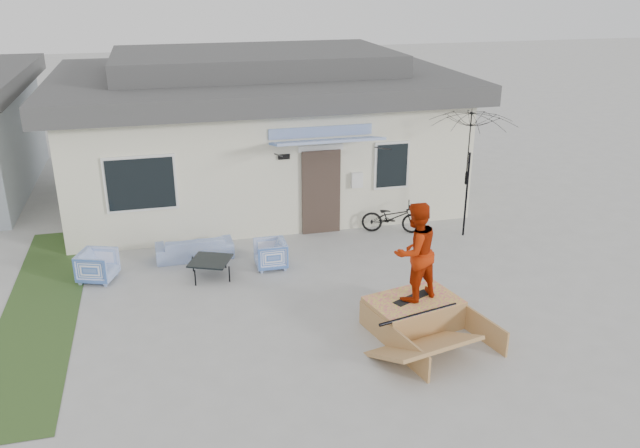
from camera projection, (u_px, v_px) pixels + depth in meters
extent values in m
plane|color=#A4A3A0|center=(328.00, 326.00, 11.90)|extent=(90.00, 90.00, 0.00)
cube|color=#2C471F|center=(42.00, 308.00, 12.52)|extent=(1.40, 8.00, 0.01)
cube|color=beige|center=(257.00, 142.00, 18.57)|extent=(10.00, 7.00, 3.00)
cube|color=#3F3F3F|center=(255.00, 80.00, 17.93)|extent=(10.80, 7.80, 0.50)
cube|color=#3F3F3F|center=(254.00, 60.00, 17.73)|extent=(7.50, 4.50, 0.60)
cube|color=#413128|center=(321.00, 192.00, 15.77)|extent=(0.95, 0.08, 2.10)
cube|color=white|center=(141.00, 184.00, 14.62)|extent=(1.60, 0.06, 1.30)
cube|color=white|center=(392.00, 165.00, 15.99)|extent=(0.90, 0.06, 1.20)
cube|color=#3562BC|center=(327.00, 141.00, 14.80)|extent=(2.50, 1.09, 0.29)
imported|color=#3562BC|center=(194.00, 244.00, 14.62)|extent=(1.74, 0.54, 0.67)
imported|color=#3562BC|center=(97.00, 264.00, 13.54)|extent=(0.86, 0.88, 0.72)
imported|color=#3562BC|center=(270.00, 253.00, 14.14)|extent=(0.63, 0.67, 0.68)
cube|color=black|center=(211.00, 268.00, 13.76)|extent=(1.04, 1.04, 0.39)
imported|color=black|center=(392.00, 214.00, 15.99)|extent=(1.60, 1.00, 0.96)
cylinder|color=black|center=(466.00, 195.00, 15.59)|extent=(0.05, 0.05, 2.10)
imported|color=black|center=(469.00, 167.00, 15.34)|extent=(2.57, 2.49, 0.90)
cube|color=black|center=(412.00, 297.00, 11.76)|extent=(0.82, 0.53, 0.05)
imported|color=#AB2506|center=(415.00, 250.00, 11.41)|extent=(1.07, 0.95, 1.83)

